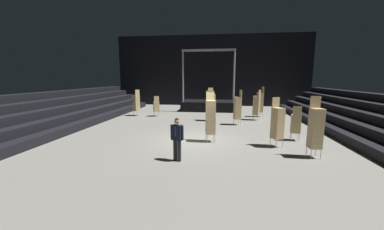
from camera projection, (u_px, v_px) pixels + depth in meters
The scene contains 16 objects.
ground_plane at pixel (196, 141), 11.48m from camera, with size 22.00×30.00×0.10m, color gray.
arena_end_wall at pixel (211, 71), 25.47m from camera, with size 22.00×0.30×8.00m, color black.
bleacher_bank_left at pixel (49, 112), 13.44m from camera, with size 3.75×24.00×2.25m.
bleacher_bank_right at pixel (380, 120), 11.07m from camera, with size 3.75×24.00×2.25m.
stage_riser at pixel (209, 104), 22.11m from camera, with size 5.19×3.26×5.76m.
man_with_tie at pixel (177, 137), 8.47m from camera, with size 0.57×0.35×1.70m.
chair_stack_front_left at pixel (260, 102), 18.21m from camera, with size 0.51×0.51×2.48m.
chair_stack_front_right at pixel (211, 117), 11.02m from camera, with size 0.52×0.52×2.56m.
chair_stack_mid_left at pixel (156, 106), 18.52m from camera, with size 0.59×0.59×1.71m.
chair_stack_mid_right at pixel (136, 103), 18.76m from camera, with size 0.61×0.61×2.22m.
chair_stack_mid_centre at pixel (277, 123), 10.22m from camera, with size 0.60×0.60×2.31m.
chair_stack_rear_left at pixel (238, 108), 15.07m from camera, with size 0.53×0.53×2.39m.
chair_stack_rear_right at pixel (257, 105), 16.79m from camera, with size 0.59×0.59×2.31m.
chair_stack_rear_centre at pixel (316, 128), 8.78m from camera, with size 0.49×0.49×2.48m.
chair_stack_aisle_left at pixel (296, 123), 11.31m from camera, with size 0.50×0.50×1.79m.
chair_stack_aisle_right at pixel (211, 104), 16.48m from camera, with size 0.60×0.60×2.48m.
Camera 1 is at (1.24, -11.02, 3.19)m, focal length 20.73 mm.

